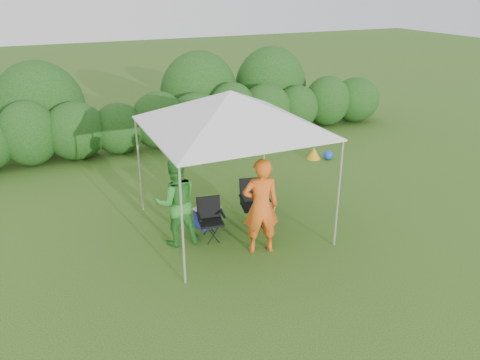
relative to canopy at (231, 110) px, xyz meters
name	(u,v)px	position (x,y,z in m)	size (l,w,h in m)	color
ground	(242,237)	(0.00, -0.50, -2.46)	(70.00, 70.00, 0.00)	#3F6620
hedge	(163,121)	(0.12, 5.50, -1.64)	(16.05, 1.53, 1.80)	#225119
canopy	(231,110)	(0.00, 0.00, 0.00)	(3.10, 3.10, 2.83)	silver
chair_right	(254,199)	(0.49, -0.04, -1.93)	(0.67, 0.63, 0.95)	black
chair_left	(210,216)	(-0.56, -0.24, -2.00)	(0.57, 0.53, 0.82)	black
man	(261,206)	(0.11, -1.09, -1.54)	(0.67, 0.44, 1.84)	orange
woman	(176,202)	(-1.21, -0.17, -1.59)	(0.84, 0.66, 1.73)	#338F2E
cooler	(207,216)	(-0.45, 0.23, -2.25)	(0.59, 0.51, 0.42)	#2331A0
bottle	(210,202)	(-0.39, 0.19, -1.92)	(0.07, 0.07, 0.26)	#592D0C
lawn_toy	(318,154)	(3.82, 2.67, -2.30)	(0.67, 0.56, 0.33)	gold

